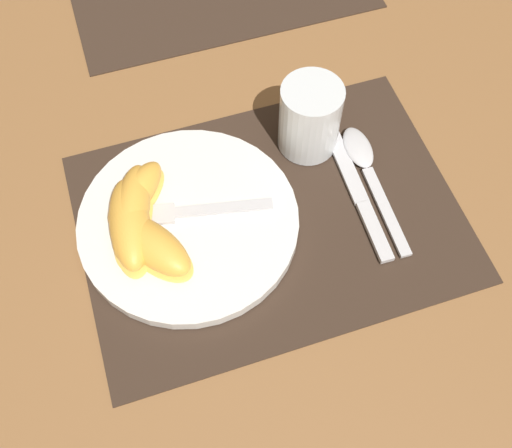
{
  "coord_description": "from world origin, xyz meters",
  "views": [
    {
      "loc": [
        -0.13,
        -0.34,
        0.63
      ],
      "look_at": [
        -0.02,
        -0.02,
        0.02
      ],
      "focal_mm": 42.0,
      "sensor_mm": 36.0,
      "label": 1
    }
  ],
  "objects_px": {
    "citrus_wedge_3": "(153,246)",
    "spoon": "(365,164)",
    "knife": "(358,193)",
    "citrus_wedge_1": "(132,213)",
    "juice_glass": "(309,121)",
    "citrus_wedge_2": "(130,225)",
    "plate": "(189,222)",
    "citrus_wedge_0": "(136,195)",
    "fork": "(181,212)"
  },
  "relations": [
    {
      "from": "juice_glass",
      "to": "fork",
      "type": "xyz_separation_m",
      "value": [
        -0.18,
        -0.06,
        -0.02
      ]
    },
    {
      "from": "fork",
      "to": "citrus_wedge_1",
      "type": "xyz_separation_m",
      "value": [
        -0.05,
        0.01,
        0.01
      ]
    },
    {
      "from": "plate",
      "to": "fork",
      "type": "relative_size",
      "value": 1.39
    },
    {
      "from": "plate",
      "to": "spoon",
      "type": "bearing_deg",
      "value": 3.5
    },
    {
      "from": "citrus_wedge_0",
      "to": "citrus_wedge_3",
      "type": "bearing_deg",
      "value": -86.51
    },
    {
      "from": "citrus_wedge_0",
      "to": "citrus_wedge_2",
      "type": "distance_m",
      "value": 0.04
    },
    {
      "from": "fork",
      "to": "citrus_wedge_3",
      "type": "xyz_separation_m",
      "value": [
        -0.04,
        -0.04,
        0.01
      ]
    },
    {
      "from": "citrus_wedge_0",
      "to": "knife",
      "type": "bearing_deg",
      "value": -13.42
    },
    {
      "from": "juice_glass",
      "to": "citrus_wedge_2",
      "type": "xyz_separation_m",
      "value": [
        -0.24,
        -0.07,
        -0.01
      ]
    },
    {
      "from": "knife",
      "to": "citrus_wedge_0",
      "type": "relative_size",
      "value": 2.03
    },
    {
      "from": "fork",
      "to": "knife",
      "type": "bearing_deg",
      "value": -8.26
    },
    {
      "from": "plate",
      "to": "citrus_wedge_0",
      "type": "height_order",
      "value": "citrus_wedge_0"
    },
    {
      "from": "citrus_wedge_1",
      "to": "citrus_wedge_0",
      "type": "bearing_deg",
      "value": 67.74
    },
    {
      "from": "knife",
      "to": "citrus_wedge_1",
      "type": "distance_m",
      "value": 0.27
    },
    {
      "from": "spoon",
      "to": "plate",
      "type": "bearing_deg",
      "value": -176.5
    },
    {
      "from": "citrus_wedge_3",
      "to": "plate",
      "type": "bearing_deg",
      "value": 33.29
    },
    {
      "from": "fork",
      "to": "citrus_wedge_2",
      "type": "xyz_separation_m",
      "value": [
        -0.06,
        -0.01,
        0.01
      ]
    },
    {
      "from": "juice_glass",
      "to": "citrus_wedge_1",
      "type": "bearing_deg",
      "value": -166.86
    },
    {
      "from": "juice_glass",
      "to": "knife",
      "type": "bearing_deg",
      "value": -71.57
    },
    {
      "from": "juice_glass",
      "to": "fork",
      "type": "relative_size",
      "value": 0.51
    },
    {
      "from": "citrus_wedge_2",
      "to": "fork",
      "type": "bearing_deg",
      "value": 6.08
    },
    {
      "from": "spoon",
      "to": "citrus_wedge_3",
      "type": "xyz_separation_m",
      "value": [
        -0.28,
        -0.05,
        0.03
      ]
    },
    {
      "from": "juice_glass",
      "to": "plate",
      "type": "bearing_deg",
      "value": -157.71
    },
    {
      "from": "knife",
      "to": "juice_glass",
      "type": "bearing_deg",
      "value": 108.43
    },
    {
      "from": "plate",
      "to": "knife",
      "type": "xyz_separation_m",
      "value": [
        0.21,
        -0.02,
        -0.01
      ]
    },
    {
      "from": "juice_glass",
      "to": "fork",
      "type": "height_order",
      "value": "juice_glass"
    },
    {
      "from": "knife",
      "to": "citrus_wedge_0",
      "type": "bearing_deg",
      "value": 166.58
    },
    {
      "from": "fork",
      "to": "juice_glass",
      "type": "bearing_deg",
      "value": 19.21
    },
    {
      "from": "knife",
      "to": "fork",
      "type": "bearing_deg",
      "value": 171.74
    },
    {
      "from": "citrus_wedge_2",
      "to": "citrus_wedge_3",
      "type": "bearing_deg",
      "value": -60.73
    },
    {
      "from": "plate",
      "to": "juice_glass",
      "type": "xyz_separation_m",
      "value": [
        0.18,
        0.07,
        0.04
      ]
    },
    {
      "from": "fork",
      "to": "citrus_wedge_1",
      "type": "relative_size",
      "value": 1.36
    },
    {
      "from": "plate",
      "to": "juice_glass",
      "type": "relative_size",
      "value": 2.71
    },
    {
      "from": "knife",
      "to": "fork",
      "type": "distance_m",
      "value": 0.22
    },
    {
      "from": "citrus_wedge_0",
      "to": "juice_glass",
      "type": "bearing_deg",
      "value": 8.19
    },
    {
      "from": "spoon",
      "to": "citrus_wedge_1",
      "type": "distance_m",
      "value": 0.3
    },
    {
      "from": "knife",
      "to": "citrus_wedge_2",
      "type": "relative_size",
      "value": 1.57
    },
    {
      "from": "fork",
      "to": "citrus_wedge_0",
      "type": "bearing_deg",
      "value": 145.8
    },
    {
      "from": "fork",
      "to": "citrus_wedge_3",
      "type": "relative_size",
      "value": 1.57
    },
    {
      "from": "plate",
      "to": "citrus_wedge_1",
      "type": "height_order",
      "value": "citrus_wedge_1"
    },
    {
      "from": "knife",
      "to": "citrus_wedge_1",
      "type": "bearing_deg",
      "value": 171.66
    },
    {
      "from": "spoon",
      "to": "citrus_wedge_0",
      "type": "height_order",
      "value": "citrus_wedge_0"
    },
    {
      "from": "juice_glass",
      "to": "citrus_wedge_0",
      "type": "bearing_deg",
      "value": -171.81
    },
    {
      "from": "juice_glass",
      "to": "citrus_wedge_1",
      "type": "distance_m",
      "value": 0.24
    },
    {
      "from": "citrus_wedge_1",
      "to": "citrus_wedge_3",
      "type": "bearing_deg",
      "value": -74.23
    },
    {
      "from": "citrus_wedge_2",
      "to": "citrus_wedge_3",
      "type": "xyz_separation_m",
      "value": [
        0.02,
        -0.03,
        -0.0
      ]
    },
    {
      "from": "plate",
      "to": "spoon",
      "type": "relative_size",
      "value": 1.36
    },
    {
      "from": "juice_glass",
      "to": "citrus_wedge_3",
      "type": "relative_size",
      "value": 0.81
    },
    {
      "from": "juice_glass",
      "to": "knife",
      "type": "distance_m",
      "value": 0.11
    },
    {
      "from": "citrus_wedge_3",
      "to": "spoon",
      "type": "bearing_deg",
      "value": 9.12
    }
  ]
}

